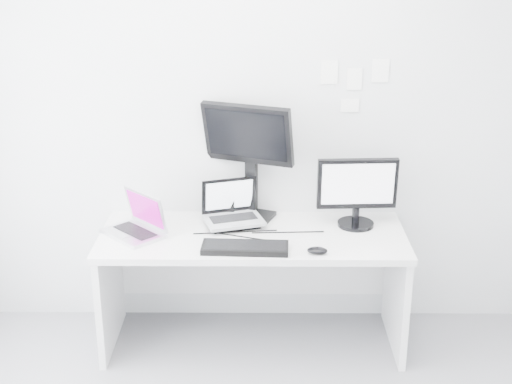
{
  "coord_description": "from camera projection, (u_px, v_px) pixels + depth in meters",
  "views": [
    {
      "loc": [
        0.05,
        -2.63,
        2.43
      ],
      "look_at": [
        0.02,
        1.23,
        1.0
      ],
      "focal_mm": 50.51,
      "sensor_mm": 36.0,
      "label": 1
    }
  ],
  "objects": [
    {
      "name": "wall_note_2",
      "position": [
        380.0,
        71.0,
        4.23
      ],
      "size": [
        0.1,
        0.0,
        0.14
      ],
      "primitive_type": "cube",
      "color": "white",
      "rests_on": "back_wall"
    },
    {
      "name": "desk",
      "position": [
        253.0,
        289.0,
        4.35
      ],
      "size": [
        1.8,
        0.7,
        0.73
      ],
      "primitive_type": "cube",
      "color": "silver",
      "rests_on": "ground"
    },
    {
      "name": "back_wall",
      "position": [
        253.0,
        116.0,
        4.34
      ],
      "size": [
        3.6,
        0.0,
        3.6
      ],
      "primitive_type": "plane",
      "rotation": [
        1.57,
        0.0,
        0.0
      ],
      "color": "silver",
      "rests_on": "ground"
    },
    {
      "name": "dell_laptop",
      "position": [
        234.0,
        204.0,
        4.29
      ],
      "size": [
        0.4,
        0.35,
        0.28
      ],
      "primitive_type": "cube",
      "rotation": [
        0.0,
        0.0,
        0.31
      ],
      "color": "#9EA1A6",
      "rests_on": "desk"
    },
    {
      "name": "macbook",
      "position": [
        132.0,
        215.0,
        4.16
      ],
      "size": [
        0.43,
        0.43,
        0.26
      ],
      "primitive_type": "cube",
      "rotation": [
        0.0,
        0.0,
        -0.78
      ],
      "color": "silver",
      "rests_on": "desk"
    },
    {
      "name": "mouse",
      "position": [
        317.0,
        250.0,
        3.97
      ],
      "size": [
        0.12,
        0.09,
        0.04
      ],
      "primitive_type": "ellipsoid",
      "rotation": [
        0.0,
        0.0,
        -0.14
      ],
      "color": "black",
      "rests_on": "desk"
    },
    {
      "name": "speaker",
      "position": [
        227.0,
        203.0,
        4.45
      ],
      "size": [
        0.11,
        0.11,
        0.18
      ],
      "primitive_type": "cube",
      "rotation": [
        0.0,
        0.0,
        -0.3
      ],
      "color": "black",
      "rests_on": "desk"
    },
    {
      "name": "samsung_monitor",
      "position": [
        357.0,
        192.0,
        4.27
      ],
      "size": [
        0.49,
        0.24,
        0.44
      ],
      "primitive_type": "cube",
      "rotation": [
        0.0,
        0.0,
        0.06
      ],
      "color": "black",
      "rests_on": "desk"
    },
    {
      "name": "keyboard",
      "position": [
        245.0,
        248.0,
        4.01
      ],
      "size": [
        0.49,
        0.19,
        0.03
      ],
      "primitive_type": "cube",
      "rotation": [
        0.0,
        0.0,
        -0.05
      ],
      "color": "black",
      "rests_on": "desk"
    },
    {
      "name": "rear_monitor",
      "position": [
        249.0,
        160.0,
        4.34
      ],
      "size": [
        0.58,
        0.38,
        0.75
      ],
      "primitive_type": "cube",
      "rotation": [
        0.0,
        0.0,
        -0.37
      ],
      "color": "black",
      "rests_on": "desk"
    },
    {
      "name": "wall_note_1",
      "position": [
        354.0,
        79.0,
        4.25
      ],
      "size": [
        0.09,
        0.0,
        0.13
      ],
      "primitive_type": "cube",
      "color": "white",
      "rests_on": "back_wall"
    },
    {
      "name": "wall_note_0",
      "position": [
        329.0,
        72.0,
        4.24
      ],
      "size": [
        0.1,
        0.0,
        0.14
      ],
      "primitive_type": "cube",
      "color": "white",
      "rests_on": "back_wall"
    },
    {
      "name": "wall_note_3",
      "position": [
        350.0,
        105.0,
        4.31
      ],
      "size": [
        0.11,
        0.0,
        0.08
      ],
      "primitive_type": "cube",
      "color": "white",
      "rests_on": "back_wall"
    }
  ]
}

